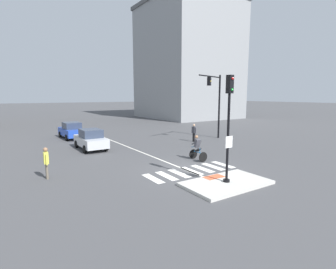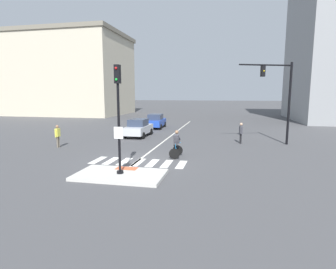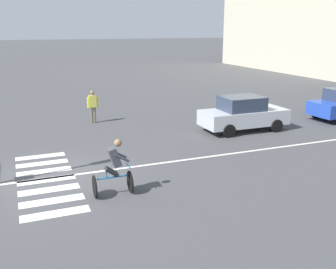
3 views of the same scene
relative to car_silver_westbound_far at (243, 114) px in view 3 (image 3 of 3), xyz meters
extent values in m
plane|color=#474749|center=(3.01, -9.09, -0.81)|extent=(300.00, 300.00, 0.00)
cube|color=silver|center=(0.47, -9.24, -0.81)|extent=(0.44, 1.80, 0.01)
cube|color=silver|center=(1.32, -9.24, -0.81)|extent=(0.44, 1.80, 0.01)
cube|color=silver|center=(2.16, -9.24, -0.81)|extent=(0.44, 1.80, 0.01)
cube|color=silver|center=(3.01, -9.24, -0.81)|extent=(0.44, 1.80, 0.01)
cube|color=silver|center=(3.85, -9.24, -0.81)|extent=(0.44, 1.80, 0.01)
cube|color=silver|center=(4.70, -9.24, -0.81)|extent=(0.44, 1.80, 0.01)
cube|color=silver|center=(5.54, -9.24, -0.81)|extent=(0.44, 1.80, 0.01)
cube|color=silver|center=(2.88, 0.91, -0.81)|extent=(0.14, 28.00, 0.01)
cube|color=beige|center=(-21.56, 24.51, 6.38)|extent=(20.54, 15.13, 14.38)
cube|color=silver|center=(0.00, 0.04, -0.16)|extent=(1.71, 4.11, 0.70)
cube|color=#2D384C|center=(0.00, -0.11, 0.51)|extent=(1.49, 1.90, 0.64)
cylinder|color=black|center=(-0.83, 1.31, -0.51)|extent=(0.18, 0.60, 0.60)
cylinder|color=black|center=(0.84, 1.31, -0.51)|extent=(0.18, 0.60, 0.60)
cylinder|color=black|center=(-0.84, -1.23, -0.51)|extent=(0.18, 0.60, 0.60)
cylinder|color=black|center=(0.83, -1.23, -0.51)|extent=(0.18, 0.60, 0.60)
cylinder|color=black|center=(-0.80, 5.15, -0.51)|extent=(0.20, 0.61, 0.60)
cylinder|color=black|center=(4.93, -7.01, -0.48)|extent=(0.66, 0.05, 0.66)
cylinder|color=black|center=(4.91, -8.06, -0.48)|extent=(0.66, 0.05, 0.66)
cylinder|color=#2370AD|center=(4.92, -7.53, -0.26)|extent=(0.07, 0.89, 0.05)
cylinder|color=#2370AD|center=(4.92, -7.71, -0.08)|extent=(0.04, 0.04, 0.30)
cylinder|color=#2370AD|center=(4.93, -7.06, 0.04)|extent=(0.44, 0.04, 0.04)
cylinder|color=black|center=(4.84, -7.55, -0.08)|extent=(0.13, 0.40, 0.33)
cylinder|color=black|center=(5.00, -7.56, -0.08)|extent=(0.13, 0.40, 0.33)
cube|color=#3F3F47|center=(4.92, -7.45, 0.35)|extent=(0.35, 0.39, 0.60)
sphere|color=#936B4C|center=(4.93, -7.33, 0.76)|extent=(0.22, 0.22, 0.22)
cylinder|color=#3F3F47|center=(4.77, -7.27, 0.35)|extent=(0.09, 0.46, 0.31)
cylinder|color=#3F3F47|center=(5.09, -7.28, 0.35)|extent=(0.09, 0.46, 0.31)
cylinder|color=#6B6051|center=(-4.18, -6.35, -0.40)|extent=(0.12, 0.12, 0.82)
cylinder|color=#6B6051|center=(-4.17, -6.19, -0.40)|extent=(0.12, 0.12, 0.82)
cube|color=#DBD64C|center=(-4.17, -6.27, 0.31)|extent=(0.23, 0.37, 0.60)
cylinder|color=#DBD64C|center=(-4.18, -6.50, 0.26)|extent=(0.09, 0.09, 0.56)
cylinder|color=#DBD64C|center=(-4.17, -6.04, 0.26)|extent=(0.09, 0.09, 0.56)
sphere|color=#936B4C|center=(-4.17, -6.27, 0.75)|extent=(0.22, 0.22, 0.22)
camera|label=1|loc=(-6.02, -20.67, 3.51)|focal=27.81mm
camera|label=2|loc=(7.88, -23.86, 3.12)|focal=28.98mm
camera|label=3|loc=(15.31, -9.96, 3.94)|focal=41.64mm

